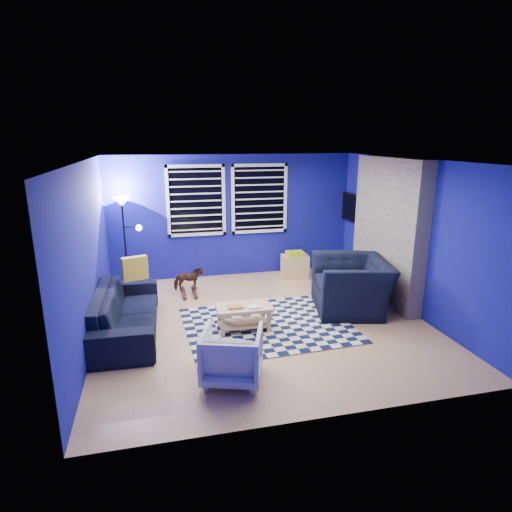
{
  "coord_description": "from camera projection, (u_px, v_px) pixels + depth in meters",
  "views": [
    {
      "loc": [
        -1.56,
        -6.06,
        2.81
      ],
      "look_at": [
        -0.04,
        0.3,
        1.0
      ],
      "focal_mm": 30.0,
      "sensor_mm": 36.0,
      "label": 1
    }
  ],
  "objects": [
    {
      "name": "window_right",
      "position": [
        260.0,
        199.0,
        8.79
      ],
      "size": [
        1.17,
        0.06,
        1.42
      ],
      "color": "black",
      "rests_on": "wall_back"
    },
    {
      "name": "tv",
      "position": [
        354.0,
        209.0,
        8.83
      ],
      "size": [
        0.07,
        1.0,
        0.58
      ],
      "color": "black",
      "rests_on": "wall_right"
    },
    {
      "name": "coffee_table",
      "position": [
        244.0,
        312.0,
        6.4
      ],
      "size": [
        0.82,
        0.48,
        0.41
      ],
      "rotation": [
        0.0,
        0.0,
        -0.02
      ],
      "color": "tan",
      "rests_on": "rug"
    },
    {
      "name": "sofa",
      "position": [
        126.0,
        312.0,
        6.32
      ],
      "size": [
        2.27,
        0.94,
        0.66
      ],
      "primitive_type": "imported",
      "rotation": [
        0.0,
        0.0,
        1.54
      ],
      "color": "black",
      "rests_on": "floor"
    },
    {
      "name": "wall_right",
      "position": [
        411.0,
        236.0,
        7.01
      ],
      "size": [
        0.0,
        5.0,
        5.0
      ],
      "primitive_type": "plane",
      "rotation": [
        1.57,
        0.0,
        -1.57
      ],
      "color": "navy",
      "rests_on": "floor"
    },
    {
      "name": "rug",
      "position": [
        267.0,
        325.0,
        6.63
      ],
      "size": [
        2.59,
        2.12,
        0.02
      ],
      "primitive_type": "cube",
      "rotation": [
        0.0,
        0.0,
        0.05
      ],
      "color": "black",
      "rests_on": "floor"
    },
    {
      "name": "window_left",
      "position": [
        196.0,
        201.0,
        8.5
      ],
      "size": [
        1.17,
        0.06,
        1.42
      ],
      "color": "black",
      "rests_on": "wall_back"
    },
    {
      "name": "cabinet",
      "position": [
        295.0,
        266.0,
        8.88
      ],
      "size": [
        0.61,
        0.46,
        0.55
      ],
      "rotation": [
        0.0,
        0.0,
        -0.17
      ],
      "color": "tan",
      "rests_on": "floor"
    },
    {
      "name": "floor_lamp",
      "position": [
        124.0,
        214.0,
        7.96
      ],
      "size": [
        0.48,
        0.29,
        1.76
      ],
      "color": "black",
      "rests_on": "floor"
    },
    {
      "name": "throw_pillow",
      "position": [
        135.0,
        268.0,
        6.68
      ],
      "size": [
        0.41,
        0.23,
        0.37
      ],
      "primitive_type": "cube",
      "rotation": [
        0.0,
        0.0,
        0.3
      ],
      "color": "gold",
      "rests_on": "sofa"
    },
    {
      "name": "fireplace",
      "position": [
        387.0,
        234.0,
        7.46
      ],
      "size": [
        0.65,
        2.0,
        2.5
      ],
      "color": "gray",
      "rests_on": "floor"
    },
    {
      "name": "armchair_bent",
      "position": [
        232.0,
        355.0,
        5.08
      ],
      "size": [
        0.88,
        0.89,
        0.65
      ],
      "primitive_type": "imported",
      "rotation": [
        0.0,
        0.0,
        2.82
      ],
      "color": "gray",
      "rests_on": "floor"
    },
    {
      "name": "ceiling",
      "position": [
        264.0,
        160.0,
        6.11
      ],
      "size": [
        5.0,
        5.0,
        0.0
      ],
      "primitive_type": "plane",
      "rotation": [
        3.14,
        0.0,
        0.0
      ],
      "color": "white",
      "rests_on": "wall_back"
    },
    {
      "name": "rocking_horse",
      "position": [
        188.0,
        280.0,
        7.86
      ],
      "size": [
        0.31,
        0.56,
        0.45
      ],
      "primitive_type": "imported",
      "rotation": [
        0.0,
        0.0,
        1.7
      ],
      "color": "#432815",
      "rests_on": "floor"
    },
    {
      "name": "armchair_big",
      "position": [
        351.0,
        285.0,
        7.16
      ],
      "size": [
        1.56,
        1.43,
        0.87
      ],
      "primitive_type": "imported",
      "rotation": [
        0.0,
        0.0,
        -1.79
      ],
      "color": "black",
      "rests_on": "floor"
    },
    {
      "name": "floor",
      "position": [
        263.0,
        321.0,
        6.78
      ],
      "size": [
        5.0,
        5.0,
        0.0
      ],
      "primitive_type": "plane",
      "color": "tan",
      "rests_on": "ground"
    },
    {
      "name": "wall_left",
      "position": [
        88.0,
        255.0,
        5.89
      ],
      "size": [
        0.0,
        5.0,
        5.0
      ],
      "primitive_type": "plane",
      "rotation": [
        1.57,
        0.0,
        1.57
      ],
      "color": "navy",
      "rests_on": "floor"
    },
    {
      "name": "wall_back",
      "position": [
        233.0,
        216.0,
        8.79
      ],
      "size": [
        5.0,
        0.0,
        5.0
      ],
      "primitive_type": "plane",
      "rotation": [
        1.57,
        0.0,
        0.0
      ],
      "color": "navy",
      "rests_on": "floor"
    }
  ]
}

